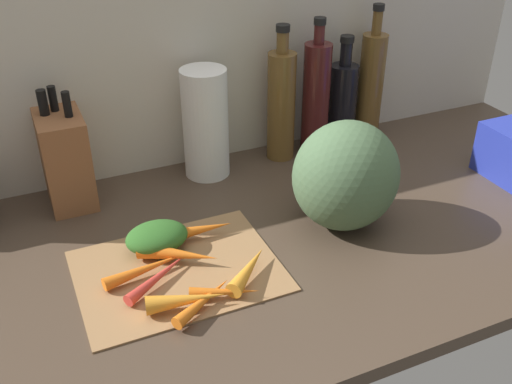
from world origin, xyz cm
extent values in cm
cube|color=#47382B|center=(0.00, 0.00, -1.50)|extent=(170.00, 80.00, 3.00)
cube|color=beige|center=(0.00, 38.50, 30.00)|extent=(170.00, 3.00, 60.00)
cube|color=#997047|center=(-27.74, -4.58, 0.40)|extent=(37.55, 29.04, 0.80)
cone|color=orange|center=(-16.37, -12.11, 2.38)|extent=(12.01, 11.58, 3.16)
cone|color=orange|center=(-33.38, -3.85, 2.05)|extent=(17.03, 5.49, 2.51)
cone|color=orange|center=(-21.21, 3.45, 2.52)|extent=(15.23, 4.24, 3.43)
cone|color=orange|center=(-26.75, -16.49, 2.00)|extent=(13.26, 9.24, 2.40)
cone|color=red|center=(-32.02, -6.88, 1.94)|extent=(14.69, 10.66, 2.28)
cone|color=orange|center=(-29.60, -15.62, 2.50)|extent=(14.17, 6.03, 3.41)
cone|color=orange|center=(-26.92, -2.68, 2.56)|extent=(14.90, 11.65, 3.52)
cone|color=orange|center=(-22.57, -15.78, 1.92)|extent=(12.42, 6.53, 2.23)
ellipsoid|color=#2D6023|center=(-29.36, 3.24, 3.41)|extent=(12.36, 9.51, 5.23)
ellipsoid|color=#4C6B47|center=(9.24, -3.04, 11.59)|extent=(22.36, 20.55, 23.17)
cube|color=brown|center=(-41.75, 30.72, 10.38)|extent=(9.57, 16.50, 20.76)
cylinder|color=black|center=(-43.98, 31.55, 23.51)|extent=(2.04, 2.04, 5.50)
cylinder|color=black|center=(-41.75, 32.94, 23.51)|extent=(1.76, 1.76, 5.50)
cylinder|color=black|center=(-39.52, 28.53, 23.51)|extent=(1.73, 1.73, 5.50)
cylinder|color=white|center=(-9.32, 29.50, 13.18)|extent=(10.79, 10.79, 26.37)
cylinder|color=brown|center=(10.88, 30.33, 13.61)|extent=(7.01, 7.01, 27.22)
cylinder|color=brown|center=(10.88, 30.33, 29.79)|extent=(2.91, 2.91, 5.15)
cylinder|color=black|center=(10.88, 30.33, 33.17)|extent=(3.35, 3.35, 1.60)
cylinder|color=#471919|center=(20.34, 29.84, 14.21)|extent=(6.92, 6.92, 28.41)
cylinder|color=#471919|center=(20.34, 29.84, 30.75)|extent=(2.59, 2.59, 4.67)
cylinder|color=black|center=(20.34, 29.84, 33.89)|extent=(2.98, 2.98, 1.60)
cylinder|color=black|center=(29.39, 31.58, 10.64)|extent=(7.36, 7.36, 21.27)
cylinder|color=black|center=(29.39, 31.58, 24.27)|extent=(3.05, 3.05, 5.99)
cylinder|color=black|center=(29.39, 31.58, 28.07)|extent=(3.51, 3.51, 1.60)
cylinder|color=brown|center=(37.76, 31.49, 14.09)|extent=(6.63, 6.63, 28.19)
cylinder|color=brown|center=(37.76, 31.49, 31.19)|extent=(2.51, 2.51, 6.00)
cylinder|color=black|center=(37.76, 31.49, 34.98)|extent=(2.89, 2.89, 1.60)
camera|label=1|loc=(-49.91, -90.69, 70.32)|focal=41.18mm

